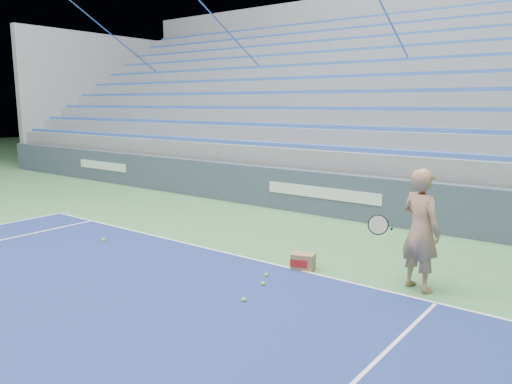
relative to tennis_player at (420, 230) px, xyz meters
The scene contains 8 objects.
sponsor_barrier 5.17m from the tennis_player, 135.64° to the left, with size 30.00×0.32×1.10m.
bleachers 10.13m from the tennis_player, 111.60° to the left, with size 31.00×9.15×7.30m.
tennis_player is the anchor object (origin of this frame).
ball_box 2.06m from the tennis_player, behind, with size 0.44×0.39×0.28m.
tennis_ball_0 2.53m from the tennis_player, 145.81° to the right, with size 0.07×0.07×0.07m, color #AFDC2D.
tennis_ball_1 2.53m from the tennis_player, 155.60° to the right, with size 0.07×0.07×0.07m, color #AFDC2D.
tennis_ball_2 6.28m from the tennis_player, 167.86° to the right, with size 0.07×0.07×0.07m, color #AFDC2D.
tennis_ball_3 2.84m from the tennis_player, 131.57° to the right, with size 0.07×0.07×0.07m, color #AFDC2D.
Camera 1 is at (6.15, 5.01, 2.82)m, focal length 35.00 mm.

